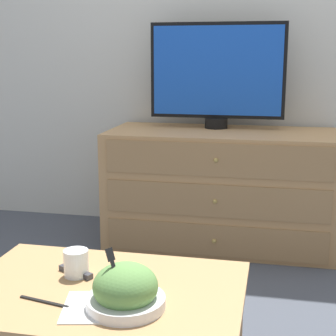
% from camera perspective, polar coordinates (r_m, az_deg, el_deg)
% --- Properties ---
extents(ground_plane, '(12.00, 12.00, 0.00)m').
position_cam_1_polar(ground_plane, '(3.37, 8.03, -6.37)').
color(ground_plane, '#474C56').
extents(wall_back, '(12.00, 0.05, 2.60)m').
position_cam_1_polar(wall_back, '(3.22, 8.78, 16.24)').
color(wall_back, silver).
rests_on(wall_back, ground_plane).
extents(dresser, '(1.28, 0.59, 0.66)m').
position_cam_1_polar(dresser, '(2.98, 5.89, -2.19)').
color(dresser, tan).
rests_on(dresser, ground_plane).
extents(tv, '(0.78, 0.13, 0.60)m').
position_cam_1_polar(tv, '(3.01, 5.48, 10.41)').
color(tv, black).
rests_on(tv, dresser).
extents(coffee_table, '(0.86, 0.59, 0.38)m').
position_cam_1_polar(coffee_table, '(1.64, -7.25, -14.68)').
color(coffee_table, tan).
rests_on(coffee_table, ground_plane).
extents(takeout_bowl, '(0.22, 0.22, 0.18)m').
position_cam_1_polar(takeout_bowl, '(1.48, -4.73, -13.38)').
color(takeout_bowl, silver).
rests_on(takeout_bowl, coffee_table).
extents(drink_cup, '(0.08, 0.08, 0.09)m').
position_cam_1_polar(drink_cup, '(1.70, -10.13, -10.49)').
color(drink_cup, '#9E6638').
rests_on(drink_cup, coffee_table).
extents(napkin, '(0.23, 0.23, 0.00)m').
position_cam_1_polar(napkin, '(1.51, -7.85, -15.01)').
color(napkin, white).
rests_on(napkin, coffee_table).
extents(knife, '(0.16, 0.04, 0.01)m').
position_cam_1_polar(knife, '(1.56, -13.56, -14.21)').
color(knife, black).
rests_on(knife, coffee_table).
extents(remote_control, '(0.13, 0.08, 0.02)m').
position_cam_1_polar(remote_control, '(1.72, -10.19, -11.26)').
color(remote_control, '#38383D').
rests_on(remote_control, coffee_table).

